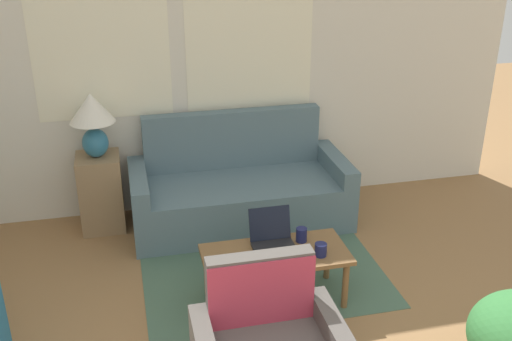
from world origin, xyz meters
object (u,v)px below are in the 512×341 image
Objects in this scene: cup_yellow at (321,250)px; table_lamp at (92,117)px; laptop at (273,239)px; coffee_table at (275,259)px; couch at (239,192)px; cup_navy at (301,235)px; snack_bowl at (228,263)px.

table_lamp is at bearing 134.65° from cup_yellow.
laptop reaches higher than cup_yellow.
table_lamp is at bearing 130.47° from coffee_table.
couch is 1.16m from cup_navy.
couch is at bearing 100.87° from cup_navy.
coffee_table is (0.00, -1.23, 0.07)m from couch.
couch is at bearing 90.02° from coffee_table.
table_lamp reaches higher than cup_yellow.
cup_yellow is at bearing -77.90° from couch.
couch is 1.39m from snack_bowl.
cup_navy is 0.22m from cup_yellow.
cup_navy is (0.22, 0.11, 0.10)m from coffee_table.
couch is at bearing -6.44° from table_lamp.
couch reaches higher than laptop.
laptop is 3.34× the size of cup_yellow.
laptop is 2.95× the size of cup_navy.
cup_yellow is (0.07, -0.21, -0.01)m from cup_navy.
snack_bowl reaches higher than coffee_table.
cup_yellow is 0.63m from snack_bowl.
cup_navy reaches higher than coffee_table.
table_lamp is 5.26× the size of cup_navy.
cup_yellow is at bearing -33.21° from laptop.
coffee_table is 0.37m from snack_bowl.
laptop is 0.34m from cup_yellow.
laptop is at bearing 28.85° from snack_bowl.
snack_bowl is at bearing -151.15° from laptop.
couch reaches higher than cup_navy.
coffee_table is 0.32m from cup_yellow.
coffee_table is at bearing -91.98° from laptop.
table_lamp is 1.78× the size of laptop.
table_lamp is at bearing 137.65° from cup_navy.
cup_yellow reaches higher than snack_bowl.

